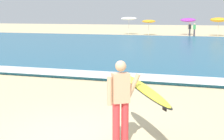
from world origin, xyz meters
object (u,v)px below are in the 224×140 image
beach_umbrella_0 (129,18)px  beachgoer_near_row_mid (190,29)px  surfer_with_board (132,94)px  beach_umbrella_2 (188,20)px  beach_umbrella_1 (149,21)px  beachgoer_near_row_left (194,29)px  beach_umbrella_3 (219,20)px

beach_umbrella_0 → beachgoer_near_row_mid: 8.05m
surfer_with_board → beach_umbrella_2: bearing=94.0°
beach_umbrella_1 → beachgoer_near_row_left: beach_umbrella_1 is taller
beach_umbrella_3 → beachgoer_near_row_left: (-2.75, -1.41, -1.14)m
beachgoer_near_row_left → beachgoer_near_row_mid: same height
beach_umbrella_3 → beachgoer_near_row_mid: size_ratio=1.45×
beach_umbrella_0 → beachgoer_near_row_left: (8.56, -0.89, -1.26)m
beach_umbrella_2 → beachgoer_near_row_left: (1.05, -2.50, -1.08)m
beach_umbrella_0 → beach_umbrella_1: beach_umbrella_0 is taller
beach_umbrella_3 → beachgoer_near_row_left: beach_umbrella_3 is taller
beach_umbrella_0 → beach_umbrella_3: 11.32m
beach_umbrella_3 → beach_umbrella_2: bearing=164.0°
beach_umbrella_0 → beach_umbrella_1: bearing=-8.4°
beach_umbrella_1 → beach_umbrella_3: bearing=6.2°
beach_umbrella_1 → beach_umbrella_3: (8.55, 0.93, 0.22)m
surfer_with_board → beach_umbrella_3: (1.07, 37.66, 0.95)m
beach_umbrella_1 → beach_umbrella_2: beach_umbrella_2 is taller
beach_umbrella_1 → beachgoer_near_row_left: size_ratio=1.26×
beachgoer_near_row_left → beachgoer_near_row_mid: (-0.62, 0.66, 0.00)m
surfer_with_board → beachgoer_near_row_left: size_ratio=1.45×
beachgoer_near_row_mid → beach_umbrella_0: bearing=178.4°
beach_umbrella_2 → beach_umbrella_3: bearing=-16.0°
beachgoer_near_row_mid → surfer_with_board: bearing=-86.4°
surfer_with_board → beach_umbrella_1: 37.49m
surfer_with_board → beach_umbrella_3: size_ratio=0.99×
beach_umbrella_1 → beachgoer_near_row_mid: size_ratio=1.26×
surfer_with_board → beach_umbrella_0: beach_umbrella_0 is taller
surfer_with_board → beach_umbrella_3: bearing=88.4°
beach_umbrella_3 → beachgoer_near_row_left: 3.29m
surfer_with_board → beach_umbrella_0: size_ratio=0.98×
beach_umbrella_2 → beachgoer_near_row_mid: beach_umbrella_2 is taller
beach_umbrella_2 → beachgoer_near_row_left: size_ratio=1.42×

